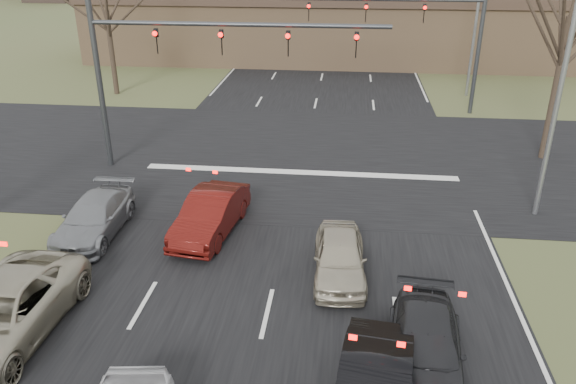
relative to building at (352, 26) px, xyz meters
name	(u,v)px	position (x,y,z in m)	size (l,w,h in m)	color
road_main	(335,21)	(-2.00, 22.00, -2.66)	(14.00, 300.00, 0.02)	black
road_cross	(303,156)	(-2.00, -23.00, -2.65)	(200.00, 14.00, 0.02)	black
building	(352,26)	(0.00, 0.00, 0.00)	(42.40, 10.40, 5.30)	#916F4E
mast_arm_near	(172,52)	(-7.23, -25.00, 2.41)	(12.12, 0.24, 8.00)	#383A3D
mast_arm_far	(429,23)	(4.18, -15.00, 2.35)	(11.12, 0.24, 8.00)	#383A3D
streetlight_right_near	(560,62)	(6.82, -28.00, 2.92)	(2.34, 0.25, 10.00)	gray
streetlight_right_far	(475,4)	(7.32, -11.00, 2.92)	(2.34, 0.25, 10.00)	gray
car_silver_suv	(2,313)	(-8.50, -36.68, -1.92)	(2.48, 5.39, 1.50)	#A9A289
car_charcoal_sedan	(426,348)	(2.00, -36.71, -2.05)	(1.74, 4.27, 1.24)	black
car_grey_ahead	(94,217)	(-8.50, -31.18, -2.03)	(1.77, 4.35, 1.26)	gray
car_red_ahead	(210,214)	(-4.56, -30.67, -1.95)	(1.51, 4.34, 1.43)	#4E0E0B
car_silver_ahead	(340,257)	(-0.10, -32.90, -2.02)	(1.53, 3.81, 1.30)	#B6AC93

